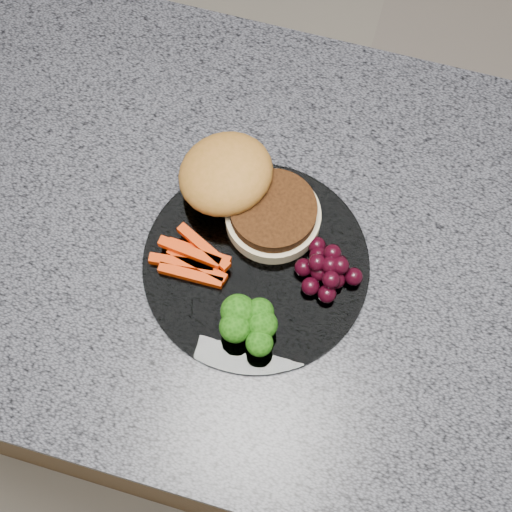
# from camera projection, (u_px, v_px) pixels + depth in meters

# --- Properties ---
(island_cabinet) EXTENTS (1.20, 0.60, 0.86)m
(island_cabinet) POSITION_uv_depth(u_px,v_px,m) (280.00, 348.00, 1.26)
(island_cabinet) COLOR #55391D
(island_cabinet) RESTS_ON ground
(countertop) EXTENTS (1.20, 0.60, 0.04)m
(countertop) POSITION_uv_depth(u_px,v_px,m) (291.00, 251.00, 0.85)
(countertop) COLOR #54555F
(countertop) RESTS_ON island_cabinet
(plate) EXTENTS (0.26, 0.26, 0.01)m
(plate) POSITION_uv_depth(u_px,v_px,m) (256.00, 264.00, 0.82)
(plate) COLOR white
(plate) RESTS_ON countertop
(burger) EXTENTS (0.20, 0.16, 0.06)m
(burger) POSITION_uv_depth(u_px,v_px,m) (242.00, 190.00, 0.82)
(burger) COLOR beige
(burger) RESTS_ON plate
(carrot_sticks) EXTENTS (0.09, 0.06, 0.02)m
(carrot_sticks) POSITION_uv_depth(u_px,v_px,m) (194.00, 259.00, 0.81)
(carrot_sticks) COLOR red
(carrot_sticks) RESTS_ON plate
(broccoli) EXTENTS (0.07, 0.06, 0.05)m
(broccoli) POSITION_uv_depth(u_px,v_px,m) (249.00, 322.00, 0.76)
(broccoli) COLOR #578731
(broccoli) RESTS_ON plate
(grape_bunch) EXTENTS (0.08, 0.07, 0.04)m
(grape_bunch) POSITION_uv_depth(u_px,v_px,m) (327.00, 269.00, 0.79)
(grape_bunch) COLOR black
(grape_bunch) RESTS_ON plate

